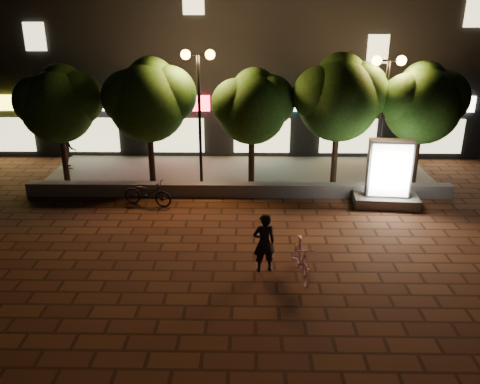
{
  "coord_description": "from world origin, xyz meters",
  "views": [
    {
      "loc": [
        0.37,
        -13.37,
        6.73
      ],
      "look_at": [
        0.11,
        1.5,
        1.1
      ],
      "focal_mm": 36.78,
      "sensor_mm": 36.0,
      "label": 1
    }
  ],
  "objects_px": {
    "street_lamp_right": "(386,88)",
    "scooter_pink": "(301,259)",
    "tree_left": "(149,98)",
    "tree_mid": "(253,104)",
    "rider": "(264,243)",
    "pedestrian": "(68,149)",
    "ad_kiosk": "(388,180)",
    "tree_far_left": "(59,102)",
    "street_lamp_left": "(199,84)",
    "tree_far_right": "(424,101)",
    "scooter_parked": "(148,193)",
    "tree_right": "(340,95)"
  },
  "relations": [
    {
      "from": "ad_kiosk",
      "to": "scooter_parked",
      "type": "xyz_separation_m",
      "value": [
        -8.56,
        -0.12,
        -0.51
      ]
    },
    {
      "from": "tree_left",
      "to": "tree_mid",
      "type": "bearing_deg",
      "value": -0.0
    },
    {
      "from": "scooter_parked",
      "to": "pedestrian",
      "type": "height_order",
      "value": "pedestrian"
    },
    {
      "from": "tree_far_left",
      "to": "pedestrian",
      "type": "relative_size",
      "value": 2.71
    },
    {
      "from": "tree_far_left",
      "to": "pedestrian",
      "type": "distance_m",
      "value": 2.97
    },
    {
      "from": "tree_far_right",
      "to": "pedestrian",
      "type": "bearing_deg",
      "value": 173.27
    },
    {
      "from": "rider",
      "to": "scooter_parked",
      "type": "distance_m",
      "value": 6.14
    },
    {
      "from": "street_lamp_right",
      "to": "scooter_parked",
      "type": "relative_size",
      "value": 2.74
    },
    {
      "from": "rider",
      "to": "tree_right",
      "type": "bearing_deg",
      "value": -127.21
    },
    {
      "from": "tree_mid",
      "to": "street_lamp_right",
      "type": "bearing_deg",
      "value": -3.04
    },
    {
      "from": "tree_left",
      "to": "scooter_pink",
      "type": "bearing_deg",
      "value": -54.7
    },
    {
      "from": "tree_mid",
      "to": "ad_kiosk",
      "type": "xyz_separation_m",
      "value": [
        4.78,
        -2.34,
        -2.23
      ]
    },
    {
      "from": "tree_right",
      "to": "tree_far_right",
      "type": "distance_m",
      "value": 3.2
    },
    {
      "from": "rider",
      "to": "scooter_parked",
      "type": "bearing_deg",
      "value": -62.63
    },
    {
      "from": "rider",
      "to": "tree_far_left",
      "type": "bearing_deg",
      "value": -56.23
    },
    {
      "from": "tree_far_left",
      "to": "tree_right",
      "type": "height_order",
      "value": "tree_right"
    },
    {
      "from": "tree_left",
      "to": "street_lamp_right",
      "type": "bearing_deg",
      "value": -1.68
    },
    {
      "from": "street_lamp_right",
      "to": "scooter_pink",
      "type": "bearing_deg",
      "value": -117.58
    },
    {
      "from": "ad_kiosk",
      "to": "pedestrian",
      "type": "bearing_deg",
      "value": 162.44
    },
    {
      "from": "tree_far_left",
      "to": "scooter_pink",
      "type": "height_order",
      "value": "tree_far_left"
    },
    {
      "from": "tree_mid",
      "to": "street_lamp_right",
      "type": "distance_m",
      "value": 5.0
    },
    {
      "from": "tree_left",
      "to": "tree_right",
      "type": "relative_size",
      "value": 0.97
    },
    {
      "from": "ad_kiosk",
      "to": "rider",
      "type": "distance_m",
      "value": 6.54
    },
    {
      "from": "tree_mid",
      "to": "rider",
      "type": "relative_size",
      "value": 2.69
    },
    {
      "from": "street_lamp_left",
      "to": "ad_kiosk",
      "type": "xyz_separation_m",
      "value": [
        6.83,
        -2.08,
        -3.04
      ]
    },
    {
      "from": "tree_left",
      "to": "rider",
      "type": "relative_size",
      "value": 2.93
    },
    {
      "from": "tree_far_right",
      "to": "scooter_parked",
      "type": "xyz_separation_m",
      "value": [
        -10.29,
        -2.46,
        -2.89
      ]
    },
    {
      "from": "tree_far_left",
      "to": "tree_far_right",
      "type": "bearing_deg",
      "value": 0.0
    },
    {
      "from": "street_lamp_left",
      "to": "tree_left",
      "type": "bearing_deg",
      "value": 172.3
    },
    {
      "from": "rider",
      "to": "pedestrian",
      "type": "bearing_deg",
      "value": -60.48
    },
    {
      "from": "street_lamp_left",
      "to": "ad_kiosk",
      "type": "distance_m",
      "value": 7.76
    },
    {
      "from": "tree_left",
      "to": "tree_mid",
      "type": "height_order",
      "value": "tree_left"
    },
    {
      "from": "tree_far_left",
      "to": "street_lamp_right",
      "type": "distance_m",
      "value": 12.47
    },
    {
      "from": "pedestrian",
      "to": "tree_left",
      "type": "bearing_deg",
      "value": -137.86
    },
    {
      "from": "street_lamp_left",
      "to": "rider",
      "type": "bearing_deg",
      "value": -71.28
    },
    {
      "from": "street_lamp_left",
      "to": "street_lamp_right",
      "type": "height_order",
      "value": "street_lamp_left"
    },
    {
      "from": "tree_right",
      "to": "tree_far_right",
      "type": "relative_size",
      "value": 1.06
    },
    {
      "from": "tree_far_left",
      "to": "ad_kiosk",
      "type": "relative_size",
      "value": 1.9
    },
    {
      "from": "tree_right",
      "to": "street_lamp_left",
      "type": "xyz_separation_m",
      "value": [
        -5.36,
        -0.26,
        0.46
      ]
    },
    {
      "from": "tree_far_left",
      "to": "street_lamp_left",
      "type": "distance_m",
      "value": 5.5
    },
    {
      "from": "tree_mid",
      "to": "scooter_pink",
      "type": "bearing_deg",
      "value": -80.54
    },
    {
      "from": "rider",
      "to": "scooter_parked",
      "type": "relative_size",
      "value": 0.92
    },
    {
      "from": "tree_right",
      "to": "pedestrian",
      "type": "relative_size",
      "value": 2.97
    },
    {
      "from": "pedestrian",
      "to": "scooter_pink",
      "type": "bearing_deg",
      "value": -159.34
    },
    {
      "from": "rider",
      "to": "pedestrian",
      "type": "distance_m",
      "value": 12.09
    },
    {
      "from": "ad_kiosk",
      "to": "tree_left",
      "type": "bearing_deg",
      "value": 165.06
    },
    {
      "from": "tree_mid",
      "to": "rider",
      "type": "xyz_separation_m",
      "value": [
        0.26,
        -7.07,
        -2.38
      ]
    },
    {
      "from": "ad_kiosk",
      "to": "tree_mid",
      "type": "bearing_deg",
      "value": 153.89
    },
    {
      "from": "scooter_pink",
      "to": "scooter_parked",
      "type": "xyz_separation_m",
      "value": [
        -5.01,
        4.92,
        -0.04
      ]
    },
    {
      "from": "tree_right",
      "to": "street_lamp_left",
      "type": "distance_m",
      "value": 5.38
    }
  ]
}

